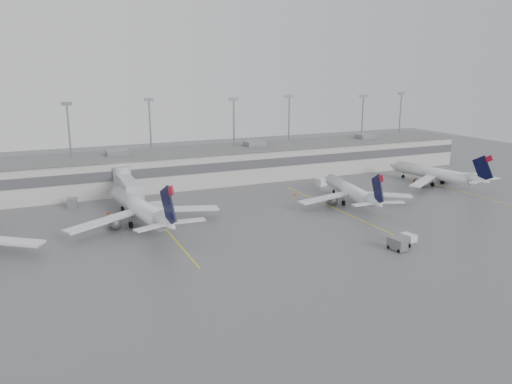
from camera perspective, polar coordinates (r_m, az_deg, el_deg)
name	(u,v)px	position (r m, az deg, el deg)	size (l,w,h in m)	color
ground	(320,260)	(75.80, 7.37, -7.68)	(260.00, 260.00, 0.00)	#565658
terminal	(200,166)	(125.84, -6.41, 3.02)	(152.00, 17.00, 9.45)	#B2B2AD
light_masts	(192,132)	(130.08, -7.28, 6.85)	(142.40, 8.00, 20.60)	gray
jet_bridge_right	(126,184)	(109.56, -14.66, 0.86)	(4.00, 17.20, 7.00)	#A9ACAE
stand_markings	(255,217)	(95.89, -0.09, -2.91)	(105.25, 40.00, 0.01)	yellow
jet_mid_left	(141,208)	(92.66, -13.03, -1.80)	(28.36, 32.01, 10.39)	silver
jet_mid_right	(352,191)	(106.35, 10.89, 0.10)	(24.73, 27.97, 9.12)	silver
jet_far_right	(437,173)	(129.55, 19.94, 2.00)	(25.25, 28.56, 9.32)	silver
baggage_tug	(408,241)	(84.76, 17.00, -5.32)	(2.16, 3.03, 1.82)	silver
baggage_cart	(397,244)	(81.81, 15.85, -5.72)	(2.08, 3.18, 1.92)	slate
gse_uld_b	(156,206)	(102.10, -11.41, -1.63)	(2.48, 1.66, 1.76)	silver
gse_uld_c	(322,182)	(122.63, 7.51, 1.13)	(2.50, 1.67, 1.77)	silver
gse_loader	(72,203)	(109.19, -20.24, -1.19)	(1.85, 2.96, 1.85)	slate
cone_b	(108,212)	(102.13, -16.56, -2.23)	(0.48, 0.48, 0.76)	#F34205
cone_c	(295,194)	(112.43, 4.47, -0.22)	(0.50, 0.50, 0.79)	#F34205
cone_d	(413,182)	(130.33, 17.50, 1.10)	(0.39, 0.39, 0.63)	#F34205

